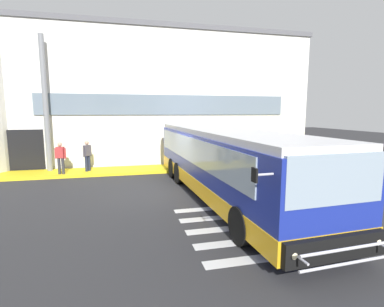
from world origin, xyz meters
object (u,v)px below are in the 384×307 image
object	(u,v)px
entry_support_column	(46,104)
bus_main_foreground	(224,164)
passenger_by_doorway	(87,154)
passenger_near_column	(61,156)

from	to	relation	value
entry_support_column	bus_main_foreground	xyz separation A→B (m)	(7.81, -6.57, -2.45)
bus_main_foreground	passenger_by_doorway	xyz separation A→B (m)	(-5.74, 5.93, -0.26)
bus_main_foreground	passenger_near_column	bearing A→B (deg)	142.05
bus_main_foreground	passenger_near_column	distance (m)	8.88
bus_main_foreground	passenger_by_doorway	world-z (taller)	bus_main_foreground
bus_main_foreground	passenger_near_column	xyz separation A→B (m)	(-7.00, 5.46, -0.22)
passenger_near_column	passenger_by_doorway	world-z (taller)	same
entry_support_column	passenger_near_column	size ratio (longest dim) A/B	4.34
passenger_by_doorway	bus_main_foreground	bearing A→B (deg)	-45.89
entry_support_column	passenger_by_doorway	bearing A→B (deg)	-17.38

